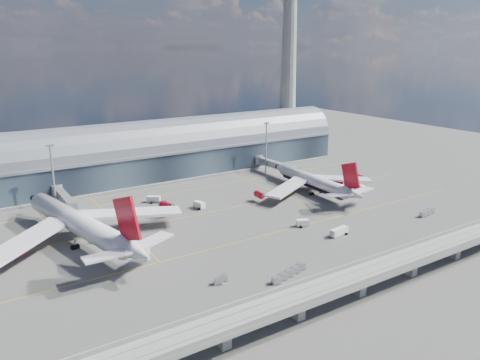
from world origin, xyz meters
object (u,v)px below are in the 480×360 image
floodlight_mast_right (266,147)px  cargo_train_0 (221,279)px  service_truck_4 (199,205)px  cargo_train_1 (289,273)px  service_truck_5 (154,199)px  floodlight_mast_left (53,175)px  service_truck_1 (302,223)px  cargo_train_2 (427,213)px  airliner_left (81,224)px  service_truck_0 (141,249)px  service_truck_3 (362,188)px  service_truck_2 (339,232)px  airliner_right (314,182)px  control_tower (289,64)px

floodlight_mast_right → cargo_train_0: size_ratio=5.17×
service_truck_4 → cargo_train_1: 63.62m
service_truck_5 → floodlight_mast_left: bearing=108.9°
floodlight_mast_right → service_truck_5: (-64.90, -12.25, -12.33)m
floodlight_mast_left → service_truck_5: bearing=-19.2°
floodlight_mast_left → cargo_train_1: bearing=-66.0°
service_truck_4 → cargo_train_0: bearing=-125.5°
service_truck_1 → cargo_train_2: bearing=-86.0°
floodlight_mast_right → service_truck_4: 61.63m
cargo_train_0 → cargo_train_1: bearing=-91.4°
service_truck_1 → floodlight_mast_right: bearing=-2.2°
floodlight_mast_right → service_truck_5: size_ratio=4.75×
airliner_left → service_truck_0: bearing=-63.6°
floodlight_mast_left → cargo_train_2: bearing=-35.4°
service_truck_3 → cargo_train_1: service_truck_3 is taller
service_truck_1 → cargo_train_0: (-44.82, -19.71, -0.42)m
cargo_train_2 → cargo_train_1: bearing=108.1°
service_truck_2 → cargo_train_0: bearing=90.4°
service_truck_2 → cargo_train_0: 50.10m
airliner_right → cargo_train_0: 88.58m
service_truck_5 → cargo_train_0: service_truck_5 is taller
control_tower → airliner_right: 88.60m
floodlight_mast_left → service_truck_1: 95.65m
floodlight_mast_left → airliner_right: 105.80m
airliner_left → cargo_train_2: airliner_left is taller
floodlight_mast_left → service_truck_3: size_ratio=4.21×
cargo_train_1 → floodlight_mast_right: bearing=-18.4°
airliner_left → service_truck_3: (117.61, -8.34, -5.25)m
service_truck_4 → service_truck_5: (-11.96, 16.84, -0.06)m
floodlight_mast_left → service_truck_3: bearing=-22.1°
service_truck_3 → service_truck_5: bearing=171.1°
floodlight_mast_right → service_truck_1: size_ratio=5.42×
service_truck_2 → service_truck_5: size_ratio=1.37×
service_truck_4 → service_truck_0: bearing=-155.1°
service_truck_3 → cargo_train_0: 100.67m
airliner_right → cargo_train_1: size_ratio=4.35×
airliner_left → service_truck_5: size_ratio=14.07×
service_truck_1 → service_truck_5: service_truck_5 is taller
service_truck_2 → control_tower: bearing=-37.3°
service_truck_1 → service_truck_2: 13.92m
control_tower → cargo_train_1: bearing=-127.9°
service_truck_4 → floodlight_mast_left: bearing=135.3°
airliner_right → service_truck_2: size_ratio=8.03×
service_truck_0 → cargo_train_2: service_truck_0 is taller
service_truck_5 → cargo_train_0: 73.87m
airliner_left → service_truck_1: 74.05m
service_truck_0 → cargo_train_2: size_ratio=0.79×
service_truck_1 → cargo_train_1: 38.41m
control_tower → cargo_train_1: 160.87m
control_tower → floodlight_mast_left: (-135.00, -28.00, -38.00)m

